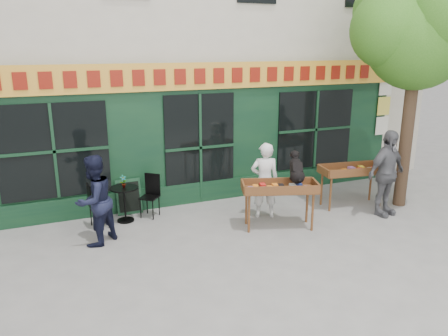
{
  "coord_description": "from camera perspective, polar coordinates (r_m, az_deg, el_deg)",
  "views": [
    {
      "loc": [
        -3.34,
        -7.14,
        3.65
      ],
      "look_at": [
        -0.15,
        0.5,
        1.33
      ],
      "focal_mm": 35.0,
      "sensor_mm": 36.0,
      "label": 1
    }
  ],
  "objects": [
    {
      "name": "book_cart_right",
      "position": [
        10.58,
        16.44,
        -0.52
      ],
      "size": [
        1.57,
        0.83,
        0.99
      ],
      "rotation": [
        0.0,
        0.0,
        -0.15
      ],
      "color": "brown",
      "rests_on": "ground"
    },
    {
      "name": "bistro_chair_left",
      "position": [
        9.37,
        -16.62,
        -4.3
      ],
      "size": [
        0.39,
        0.38,
        0.95
      ],
      "rotation": [
        0.0,
        0.0,
        1.64
      ],
      "color": "black",
      "rests_on": "ground"
    },
    {
      "name": "man_left",
      "position": [
        8.52,
        -16.57,
        -4.1
      ],
      "size": [
        1.07,
        1.04,
        1.74
      ],
      "primitive_type": "imported",
      "rotation": [
        0.0,
        0.0,
        3.82
      ],
      "color": "black",
      "rests_on": "ground"
    },
    {
      "name": "dog",
      "position": [
        8.98,
        9.47,
        0.19
      ],
      "size": [
        0.51,
        0.68,
        0.6
      ],
      "primitive_type": null,
      "rotation": [
        0.0,
        0.0,
        -0.32
      ],
      "color": "black",
      "rests_on": "book_cart_center"
    },
    {
      "name": "woman",
      "position": [
        9.52,
        5.33,
        -1.62
      ],
      "size": [
        0.71,
        0.57,
        1.67
      ],
      "primitive_type": "imported",
      "rotation": [
        0.0,
        0.0,
        2.82
      ],
      "color": "white",
      "rests_on": "ground"
    },
    {
      "name": "bistro_chair_right",
      "position": [
        9.76,
        -9.49,
        -3.04
      ],
      "size": [
        0.51,
        0.51,
        0.95
      ],
      "rotation": [
        0.0,
        0.0,
        -0.72
      ],
      "color": "black",
      "rests_on": "ground"
    },
    {
      "name": "book_cart_center",
      "position": [
        8.98,
        7.27,
        -2.84
      ],
      "size": [
        1.62,
        1.06,
        0.99
      ],
      "rotation": [
        0.0,
        0.0,
        -0.32
      ],
      "color": "brown",
      "rests_on": "ground"
    },
    {
      "name": "ground",
      "position": [
        8.69,
        2.2,
        -9.21
      ],
      "size": [
        80.0,
        80.0,
        0.0
      ],
      "primitive_type": "plane",
      "color": "slate",
      "rests_on": "ground"
    },
    {
      "name": "potted_plant",
      "position": [
        9.44,
        -13.01,
        -1.7
      ],
      "size": [
        0.17,
        0.14,
        0.27
      ],
      "primitive_type": "imported",
      "rotation": [
        0.0,
        0.0,
        0.33
      ],
      "color": "gray",
      "rests_on": "bistro_table"
    },
    {
      "name": "street_tree",
      "position": [
        10.74,
        24.08,
        16.8
      ],
      "size": [
        3.05,
        2.9,
        5.6
      ],
      "color": "#382619",
      "rests_on": "ground"
    },
    {
      "name": "man_right",
      "position": [
        10.2,
        20.44,
        -0.66
      ],
      "size": [
        1.2,
        0.69,
        1.92
      ],
      "primitive_type": "imported",
      "rotation": [
        0.0,
        0.0,
        0.2
      ],
      "color": "#57575C",
      "rests_on": "ground"
    },
    {
      "name": "bistro_table",
      "position": [
        9.55,
        -12.88,
        -3.75
      ],
      "size": [
        0.6,
        0.6,
        0.76
      ],
      "color": "black",
      "rests_on": "ground"
    },
    {
      "name": "chalkboard",
      "position": [
        10.01,
        -12.29,
        -3.68
      ],
      "size": [
        0.56,
        0.2,
        0.79
      ],
      "rotation": [
        0.0,
        0.0,
        0.01
      ],
      "color": "black",
      "rests_on": "ground"
    }
  ]
}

